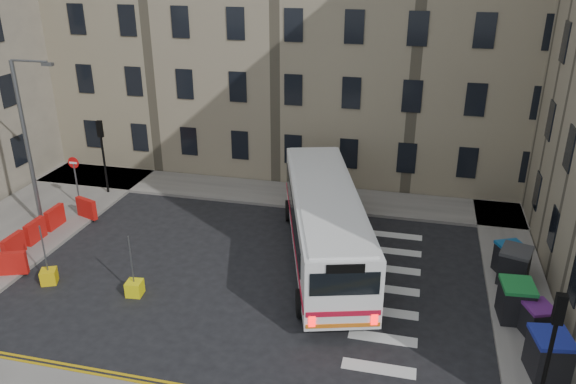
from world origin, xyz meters
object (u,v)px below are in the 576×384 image
at_px(wheelie_bin_b, 536,319).
at_px(bollard_yellow, 49,276).
at_px(bollard_chevron, 135,288).
at_px(streetlamp, 27,144).
at_px(wheelie_bin_e, 510,259).
at_px(wheelie_bin_c, 515,301).
at_px(wheelie_bin_d, 514,265).
at_px(bus, 325,221).
at_px(wheelie_bin_a, 549,355).

distance_m(wheelie_bin_b, bollard_yellow, 18.72).
bearing_deg(bollard_chevron, streetlamp, 149.20).
xyz_separation_m(wheelie_bin_b, wheelie_bin_e, (-0.39, 4.05, 0.07)).
height_order(wheelie_bin_c, bollard_yellow, wheelie_bin_c).
bearing_deg(wheelie_bin_d, streetlamp, -162.79).
height_order(wheelie_bin_e, bollard_chevron, wheelie_bin_e).
distance_m(streetlamp, bollard_yellow, 6.86).
bearing_deg(bollard_yellow, wheelie_bin_b, 2.69).
bearing_deg(bus, bollard_chevron, -162.34).
xyz_separation_m(streetlamp, wheelie_bin_e, (21.74, 0.58, -3.53)).
bearing_deg(wheelie_bin_e, streetlamp, 156.53).
bearing_deg(streetlamp, wheelie_bin_a, -14.12).
distance_m(wheelie_bin_a, wheelie_bin_e, 6.17).
bearing_deg(wheelie_bin_d, wheelie_bin_a, -69.29).
relative_size(streetlamp, wheelie_bin_b, 6.25).
height_order(wheelie_bin_a, wheelie_bin_c, wheelie_bin_a).
xyz_separation_m(wheelie_bin_b, bollard_chevron, (-14.88, -0.85, -0.43)).
bearing_deg(bus, streetlamp, 164.50).
relative_size(streetlamp, wheelie_bin_d, 5.15).
distance_m(wheelie_bin_e, bollard_yellow, 18.96).
relative_size(wheelie_bin_b, wheelie_bin_e, 0.87).
xyz_separation_m(wheelie_bin_e, bollard_yellow, (-18.30, -4.93, -0.51)).
height_order(streetlamp, bollard_yellow, streetlamp).
bearing_deg(wheelie_bin_b, streetlamp, 150.45).
bearing_deg(wheelie_bin_e, wheelie_bin_c, -118.72).
xyz_separation_m(streetlamp, wheelie_bin_c, (21.53, -2.66, -3.46)).
relative_size(streetlamp, bollard_yellow, 13.57).
xyz_separation_m(streetlamp, bus, (13.99, 0.24, -2.49)).
bearing_deg(bollard_chevron, wheelie_bin_d, 16.51).
xyz_separation_m(bollard_yellow, bollard_chevron, (3.81, 0.02, 0.00)).
distance_m(streetlamp, wheelie_bin_e, 22.04).
bearing_deg(streetlamp, wheelie_bin_b, -8.91).
bearing_deg(wheelie_bin_b, wheelie_bin_a, -110.17).
bearing_deg(wheelie_bin_c, bollard_yellow, -179.36).
bearing_deg(bollard_chevron, bus, 34.13).
height_order(wheelie_bin_b, wheelie_bin_d, wheelie_bin_d).
relative_size(bus, bollard_yellow, 20.01).
bearing_deg(wheelie_bin_c, bus, 154.29).
distance_m(wheelie_bin_d, bollard_chevron, 15.20).
xyz_separation_m(wheelie_bin_a, bollard_chevron, (-14.90, 1.25, -0.58)).
xyz_separation_m(wheelie_bin_a, wheelie_bin_c, (-0.62, 2.91, -0.01)).
height_order(wheelie_bin_b, wheelie_bin_c, wheelie_bin_c).
distance_m(wheelie_bin_b, bollard_chevron, 14.91).
xyz_separation_m(streetlamp, wheelie_bin_a, (22.15, -5.57, -3.45)).
height_order(wheelie_bin_e, bollard_yellow, wheelie_bin_e).
bearing_deg(bollard_chevron, wheelie_bin_c, 6.64).
relative_size(wheelie_bin_a, wheelie_bin_d, 0.94).
xyz_separation_m(bus, wheelie_bin_e, (7.76, 0.34, -1.04)).
bearing_deg(wheelie_bin_e, bus, 157.53).
bearing_deg(wheelie_bin_d, wheelie_bin_b, -67.47).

